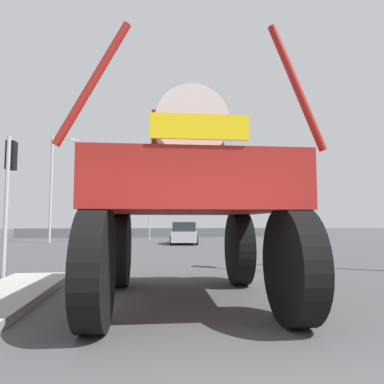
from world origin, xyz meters
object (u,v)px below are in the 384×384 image
(oversize_sprayer, at_px, (187,195))
(traffic_signal_far_left, at_px, (150,206))
(traffic_signal_near_right, at_px, (280,182))
(streetlight_far_left, at_px, (53,183))
(traffic_signal_far_right, at_px, (86,208))
(traffic_signal_near_left, at_px, (10,174))
(sedan_ahead, at_px, (184,234))

(oversize_sprayer, height_order, traffic_signal_far_left, oversize_sprayer)
(oversize_sprayer, height_order, traffic_signal_near_right, oversize_sprayer)
(traffic_signal_far_left, height_order, streetlight_far_left, streetlight_far_left)
(traffic_signal_near_right, relative_size, traffic_signal_far_right, 1.06)
(streetlight_far_left, bearing_deg, traffic_signal_far_left, 21.03)
(traffic_signal_far_right, relative_size, streetlight_far_left, 0.46)
(traffic_signal_near_left, distance_m, traffic_signal_far_left, 19.67)
(traffic_signal_near_right, distance_m, traffic_signal_far_left, 19.59)
(traffic_signal_far_left, bearing_deg, traffic_signal_near_right, -78.57)
(traffic_signal_far_left, height_order, traffic_signal_far_right, traffic_signal_far_left)
(sedan_ahead, distance_m, traffic_signal_near_left, 15.72)
(traffic_signal_near_right, bearing_deg, oversize_sprayer, -131.85)
(traffic_signal_far_left, xyz_separation_m, traffic_signal_far_right, (-5.22, 0.01, -0.26))
(oversize_sprayer, xyz_separation_m, traffic_signal_near_left, (-4.72, 3.82, 0.84))
(traffic_signal_far_left, distance_m, streetlight_far_left, 7.82)
(traffic_signal_near_right, bearing_deg, sedan_ahead, 96.12)
(traffic_signal_near_right, height_order, traffic_signal_far_right, traffic_signal_near_right)
(traffic_signal_near_right, bearing_deg, streetlight_far_left, 123.88)
(traffic_signal_far_left, bearing_deg, oversize_sprayer, -88.85)
(traffic_signal_near_right, bearing_deg, traffic_signal_near_left, -179.99)
(oversize_sprayer, distance_m, streetlight_far_left, 21.78)
(traffic_signal_near_left, xyz_separation_m, streetlight_far_left, (-2.91, 16.45, 1.50))
(traffic_signal_far_right, distance_m, streetlight_far_left, 3.81)
(oversize_sprayer, relative_size, traffic_signal_far_left, 1.36)
(oversize_sprayer, bearing_deg, traffic_signal_far_right, 15.69)
(oversize_sprayer, distance_m, sedan_ahead, 18.06)
(oversize_sprayer, distance_m, traffic_signal_near_right, 5.18)
(sedan_ahead, height_order, traffic_signal_near_right, traffic_signal_near_right)
(sedan_ahead, bearing_deg, streetlight_far_left, 83.05)
(sedan_ahead, height_order, traffic_signal_near_left, traffic_signal_near_left)
(oversize_sprayer, height_order, traffic_signal_far_right, oversize_sprayer)
(sedan_ahead, xyz_separation_m, traffic_signal_far_right, (-7.60, 5.12, 1.92))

